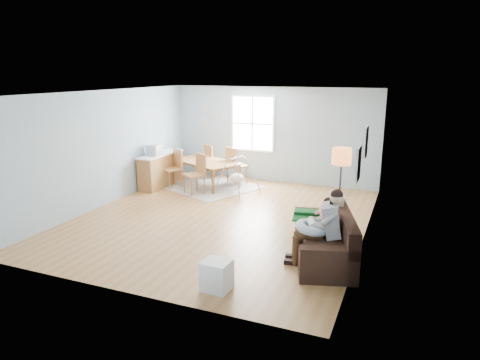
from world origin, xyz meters
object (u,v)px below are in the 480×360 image
at_px(sofa, 327,241).
at_px(toddler, 322,215).
at_px(baby_swing, 237,177).
at_px(monitor, 154,150).
at_px(counter, 161,170).
at_px(floor_lamp, 341,164).
at_px(chair_sw, 175,165).
at_px(father, 322,225).
at_px(storage_cube, 216,275).
at_px(chair_ne, 234,163).
at_px(chair_se, 197,171).
at_px(dining_table, 205,173).

xyz_separation_m(sofa, toddler, (-0.13, 0.17, 0.40)).
bearing_deg(baby_swing, monitor, -169.38).
bearing_deg(counter, floor_lamp, -21.09).
distance_m(chair_sw, counter, 0.41).
relative_size(father, toddler, 1.66).
bearing_deg(baby_swing, storage_cube, -70.80).
xyz_separation_m(storage_cube, baby_swing, (-1.69, 4.85, 0.20)).
bearing_deg(toddler, chair_sw, 147.78).
bearing_deg(chair_ne, floor_lamp, -41.01).
xyz_separation_m(floor_lamp, chair_sw, (-4.85, 2.12, -0.86)).
relative_size(chair_se, chair_ne, 0.99).
distance_m(storage_cube, baby_swing, 5.14).
relative_size(father, chair_sw, 1.28).
height_order(father, baby_swing, father).
distance_m(father, floor_lamp, 1.52).
height_order(dining_table, chair_se, chair_se).
xyz_separation_m(sofa, chair_sw, (-4.83, 3.13, 0.30)).
height_order(chair_se, monitor, monitor).
height_order(monitor, baby_swing, monitor).
distance_m(chair_sw, monitor, 0.73).
height_order(floor_lamp, baby_swing, floor_lamp).
bearing_deg(chair_se, chair_ne, 66.93).
xyz_separation_m(dining_table, baby_swing, (1.14, -0.42, 0.08)).
bearing_deg(baby_swing, floor_lamp, -35.40).
xyz_separation_m(chair_sw, chair_se, (0.91, -0.40, 0.01)).
xyz_separation_m(storage_cube, chair_ne, (-2.11, 5.69, 0.39)).
xyz_separation_m(father, floor_lamp, (0.06, 1.32, 0.75)).
distance_m(father, monitor, 5.99).
relative_size(father, chair_ne, 1.24).
xyz_separation_m(sofa, monitor, (-5.20, 2.71, 0.77)).
bearing_deg(sofa, dining_table, 139.16).
relative_size(monitor, baby_swing, 0.27).
height_order(toddler, baby_swing, toddler).
bearing_deg(storage_cube, floor_lamp, 64.56).
height_order(father, dining_table, father).
distance_m(toddler, chair_ne, 5.00).
xyz_separation_m(floor_lamp, dining_table, (-4.12, 2.54, -1.10)).
bearing_deg(toddler, counter, 150.63).
xyz_separation_m(sofa, father, (-0.04, -0.32, 0.41)).
relative_size(floor_lamp, dining_table, 0.89).
bearing_deg(chair_se, counter, 166.90).
bearing_deg(chair_se, dining_table, 102.97).
relative_size(counter, baby_swing, 1.42).
bearing_deg(chair_ne, storage_cube, -69.69).
bearing_deg(baby_swing, sofa, -46.52).
bearing_deg(dining_table, storage_cube, -35.79).
bearing_deg(father, toddler, 100.63).
relative_size(father, counter, 0.80).
bearing_deg(counter, chair_ne, 27.43).
relative_size(father, dining_table, 0.67).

